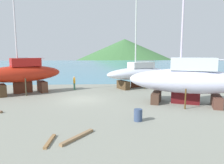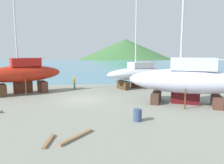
# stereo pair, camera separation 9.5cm
# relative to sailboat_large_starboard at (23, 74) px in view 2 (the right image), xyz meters

# --- Properties ---
(ground_plane) EXTENTS (49.99, 49.99, 0.00)m
(ground_plane) POSITION_rel_sailboat_large_starboard_xyz_m (6.67, -6.06, -2.25)
(ground_plane) COLOR gray
(sea_water) EXTENTS (155.51, 82.87, 0.01)m
(sea_water) POSITION_rel_sailboat_large_starboard_xyz_m (6.67, 47.87, -2.25)
(sea_water) COLOR teal
(sea_water) RESTS_ON ground
(headland_hill) EXTENTS (139.35, 139.35, 30.28)m
(headland_hill) POSITION_rel_sailboat_large_starboard_xyz_m (29.66, 156.81, -2.25)
(headland_hill) COLOR #3E703B
(headland_hill) RESTS_ON ground
(sailboat_large_starboard) EXTENTS (8.52, 6.49, 12.97)m
(sailboat_large_starboard) POSITION_rel_sailboat_large_starboard_xyz_m (0.00, 0.00, 0.00)
(sailboat_large_starboard) COLOR #4B3520
(sailboat_large_starboard) RESTS_ON ground
(sailboat_far_slipway) EXTENTS (10.46, 6.52, 18.51)m
(sailboat_far_slipway) POSITION_rel_sailboat_large_starboard_xyz_m (16.02, -5.74, -0.03)
(sailboat_far_slipway) COLOR #452F23
(sailboat_far_slipway) RESTS_ON ground
(sailboat_mid_port) EXTENTS (9.30, 6.40, 13.21)m
(sailboat_mid_port) POSITION_rel_sailboat_large_starboard_xyz_m (13.44, 3.34, -0.34)
(sailboat_mid_port) COLOR #4A3621
(sailboat_mid_port) RESTS_ON ground
(worker) EXTENTS (0.31, 0.47, 1.64)m
(worker) POSITION_rel_sailboat_large_starboard_xyz_m (5.34, 2.16, -1.40)
(worker) COLOR #376B4E
(worker) RESTS_ON ground
(barrel_tipped_right) EXTENTS (0.77, 0.77, 0.82)m
(barrel_tipped_right) POSITION_rel_sailboat_large_starboard_xyz_m (11.01, -9.98, -1.84)
(barrel_tipped_right) COLOR #36486A
(barrel_tipped_right) RESTS_ON ground
(timber_plank_far) EXTENTS (0.28, 1.67, 0.12)m
(timber_plank_far) POSITION_rel_sailboat_large_starboard_xyz_m (5.85, -13.06, -2.19)
(timber_plank_far) COLOR olive
(timber_plank_far) RESTS_ON ground
(timber_short_skew) EXTENTS (1.65, 2.11, 0.15)m
(timber_short_skew) POSITION_rel_sailboat_large_starboard_xyz_m (7.23, -12.65, -2.17)
(timber_short_skew) COLOR #8C6D4C
(timber_short_skew) RESTS_ON ground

